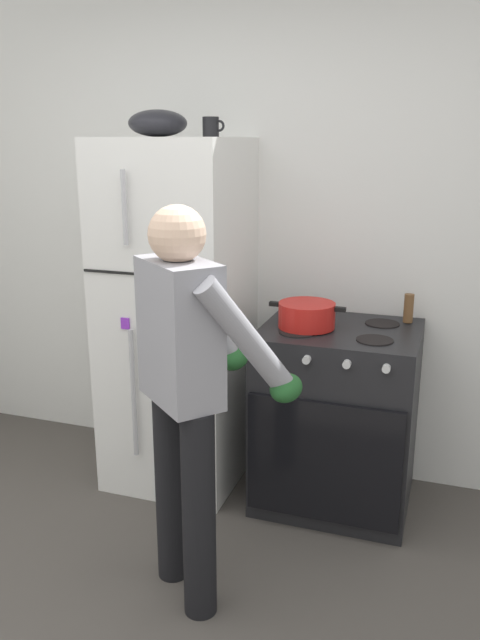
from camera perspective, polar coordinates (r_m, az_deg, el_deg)
The scene contains 8 objects.
kitchen_wall_back at distance 3.54m, azimuth 2.52°, elevation 8.19°, with size 6.00×0.10×2.70m, color white.
refrigerator at distance 3.41m, azimuth -5.55°, elevation 0.34°, with size 0.68×0.72×1.83m.
stove_range at distance 3.31m, azimuth 8.58°, elevation -8.57°, with size 0.76×0.67×0.94m.
person_cook at distance 2.45m, azimuth -4.59°, elevation -4.99°, with size 0.65×0.67×1.60m.
red_pot at distance 3.12m, azimuth 5.96°, elevation 0.45°, with size 0.38×0.28×0.12m.
coffee_mug at distance 3.26m, azimuth -2.58°, elevation 16.80°, with size 0.11×0.08×0.10m.
pepper_mill at distance 3.29m, azimuth 14.78°, elevation 1.02°, with size 0.05×0.05×0.14m, color brown.
mixing_bowl at distance 3.32m, azimuth -7.33°, elevation 16.98°, with size 0.29×0.29×0.13m, color black.
Camera 1 is at (0.99, -1.41, 1.82)m, focal length 35.95 mm.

